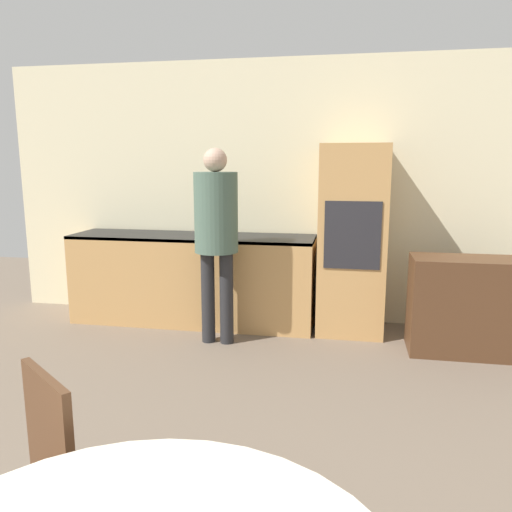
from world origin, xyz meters
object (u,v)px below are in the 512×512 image
object	(u,v)px
sideboard	(479,307)
chair_far_left	(24,493)
person_standing	(216,225)
oven_unit	(352,240)

from	to	relation	value
sideboard	chair_far_left	xyz separation A→B (m)	(-2.13, -2.97, 0.10)
chair_far_left	person_standing	bearing A→B (deg)	129.16
chair_far_left	sideboard	bearing A→B (deg)	91.64
sideboard	person_standing	bearing A→B (deg)	-176.48
oven_unit	person_standing	xyz separation A→B (m)	(-1.17, -0.54, 0.18)
oven_unit	chair_far_left	world-z (taller)	oven_unit
sideboard	person_standing	distance (m)	2.32
sideboard	chair_far_left	bearing A→B (deg)	-125.66
sideboard	chair_far_left	world-z (taller)	chair_far_left
chair_far_left	person_standing	size ratio (longest dim) A/B	0.53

